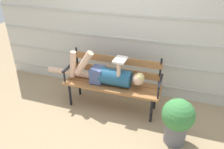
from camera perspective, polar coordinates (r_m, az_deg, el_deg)
ground_plane at (r=3.74m, az=-0.35°, el=-9.08°), size 12.00×12.00×0.00m
house_siding at (r=3.80m, az=3.19°, el=12.66°), size 5.10×0.08×2.50m
park_bench at (r=3.57m, az=0.35°, el=-1.37°), size 1.59×0.48×0.92m
reclining_person at (r=3.48m, az=-1.47°, el=0.01°), size 1.74×0.28×0.57m
potted_plant at (r=3.05m, az=16.97°, el=-11.29°), size 0.44×0.44×0.68m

